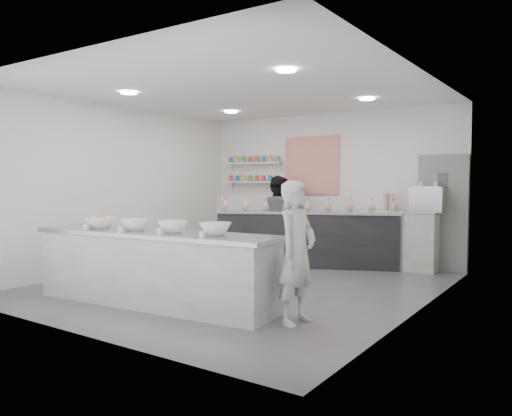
% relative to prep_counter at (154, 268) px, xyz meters
% --- Properties ---
extents(floor, '(6.00, 6.00, 0.00)m').
position_rel_prep_counter_xyz_m(floor, '(0.25, 1.63, -0.49)').
color(floor, '#515156').
rests_on(floor, ground).
extents(ceiling, '(6.00, 6.00, 0.00)m').
position_rel_prep_counter_xyz_m(ceiling, '(0.25, 1.63, 2.51)').
color(ceiling, white).
rests_on(ceiling, floor).
extents(back_wall, '(5.50, 0.00, 5.50)m').
position_rel_prep_counter_xyz_m(back_wall, '(0.25, 4.63, 1.01)').
color(back_wall, white).
rests_on(back_wall, floor).
extents(left_wall, '(0.00, 6.00, 6.00)m').
position_rel_prep_counter_xyz_m(left_wall, '(-2.50, 1.63, 1.01)').
color(left_wall, white).
rests_on(left_wall, floor).
extents(right_wall, '(0.00, 6.00, 6.00)m').
position_rel_prep_counter_xyz_m(right_wall, '(3.00, 1.63, 1.01)').
color(right_wall, white).
rests_on(right_wall, floor).
extents(back_door, '(0.88, 0.04, 2.10)m').
position_rel_prep_counter_xyz_m(back_door, '(2.55, 4.60, 0.56)').
color(back_door, gray).
rests_on(back_door, floor).
extents(pattern_panel, '(1.25, 0.03, 1.20)m').
position_rel_prep_counter_xyz_m(pattern_panel, '(-0.10, 4.61, 1.46)').
color(pattern_panel, red).
rests_on(pattern_panel, back_wall).
extents(jar_shelf_lower, '(1.45, 0.22, 0.04)m').
position_rel_prep_counter_xyz_m(jar_shelf_lower, '(-1.50, 4.53, 1.11)').
color(jar_shelf_lower, silver).
rests_on(jar_shelf_lower, back_wall).
extents(jar_shelf_upper, '(1.45, 0.22, 0.04)m').
position_rel_prep_counter_xyz_m(jar_shelf_upper, '(-1.50, 4.53, 1.53)').
color(jar_shelf_upper, silver).
rests_on(jar_shelf_upper, back_wall).
extents(preserve_jars, '(1.45, 0.10, 0.56)m').
position_rel_prep_counter_xyz_m(preserve_jars, '(-1.50, 4.51, 1.39)').
color(preserve_jars, '#F43856').
rests_on(preserve_jars, jar_shelf_lower).
extents(downlight_0, '(0.24, 0.24, 0.02)m').
position_rel_prep_counter_xyz_m(downlight_0, '(-1.15, 0.63, 2.49)').
color(downlight_0, white).
rests_on(downlight_0, ceiling).
extents(downlight_1, '(0.24, 0.24, 0.02)m').
position_rel_prep_counter_xyz_m(downlight_1, '(1.65, 0.63, 2.49)').
color(downlight_1, white).
rests_on(downlight_1, ceiling).
extents(downlight_2, '(0.24, 0.24, 0.02)m').
position_rel_prep_counter_xyz_m(downlight_2, '(-1.15, 3.23, 2.49)').
color(downlight_2, white).
rests_on(downlight_2, ceiling).
extents(downlight_3, '(0.24, 0.24, 0.02)m').
position_rel_prep_counter_xyz_m(downlight_3, '(1.65, 3.23, 2.49)').
color(downlight_3, white).
rests_on(downlight_3, ceiling).
extents(prep_counter, '(3.62, 1.13, 0.97)m').
position_rel_prep_counter_xyz_m(prep_counter, '(0.00, 0.00, 0.00)').
color(prep_counter, '#9C9C98').
rests_on(prep_counter, floor).
extents(back_bar, '(3.37, 1.97, 1.06)m').
position_rel_prep_counter_xyz_m(back_bar, '(0.29, 3.71, 0.04)').
color(back_bar, black).
rests_on(back_bar, floor).
extents(sneeze_guard, '(3.07, 1.39, 0.29)m').
position_rel_prep_counter_xyz_m(sneeze_guard, '(0.41, 3.43, 0.72)').
color(sneeze_guard, white).
rests_on(sneeze_guard, back_bar).
extents(espresso_ledge, '(1.46, 0.46, 1.08)m').
position_rel_prep_counter_xyz_m(espresso_ledge, '(1.80, 4.41, 0.06)').
color(espresso_ledge, '#9C9C98').
rests_on(espresso_ledge, floor).
extents(espresso_machine, '(0.57, 0.39, 0.44)m').
position_rel_prep_counter_xyz_m(espresso_machine, '(2.35, 4.41, 0.81)').
color(espresso_machine, '#93969E').
rests_on(espresso_machine, espresso_ledge).
extents(cup_stacks, '(0.24, 0.24, 0.31)m').
position_rel_prep_counter_xyz_m(cup_stacks, '(1.65, 4.41, 0.75)').
color(cup_stacks, tan).
rests_on(cup_stacks, espresso_ledge).
extents(prep_bowls, '(2.39, 0.71, 0.16)m').
position_rel_prep_counter_xyz_m(prep_bowls, '(0.00, 0.00, 0.57)').
color(prep_bowls, white).
rests_on(prep_bowls, prep_counter).
extents(label_cards, '(2.01, 0.04, 0.07)m').
position_rel_prep_counter_xyz_m(label_cards, '(-0.05, -0.52, 0.52)').
color(label_cards, white).
rests_on(label_cards, prep_counter).
extents(cookie_bags, '(3.10, 1.49, 0.26)m').
position_rel_prep_counter_xyz_m(cookie_bags, '(0.29, 3.71, 0.70)').
color(cookie_bags, pink).
rests_on(cookie_bags, back_bar).
extents(woman_prep, '(0.42, 0.62, 1.64)m').
position_rel_prep_counter_xyz_m(woman_prep, '(1.99, 0.30, 0.34)').
color(woman_prep, beige).
rests_on(woman_prep, floor).
extents(staff_left, '(0.92, 0.76, 1.73)m').
position_rel_prep_counter_xyz_m(staff_left, '(-0.69, 4.23, 0.38)').
color(staff_left, black).
rests_on(staff_left, floor).
extents(staff_right, '(0.79, 0.53, 1.60)m').
position_rel_prep_counter_xyz_m(staff_right, '(-0.33, 4.19, 0.31)').
color(staff_right, black).
rests_on(staff_right, floor).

